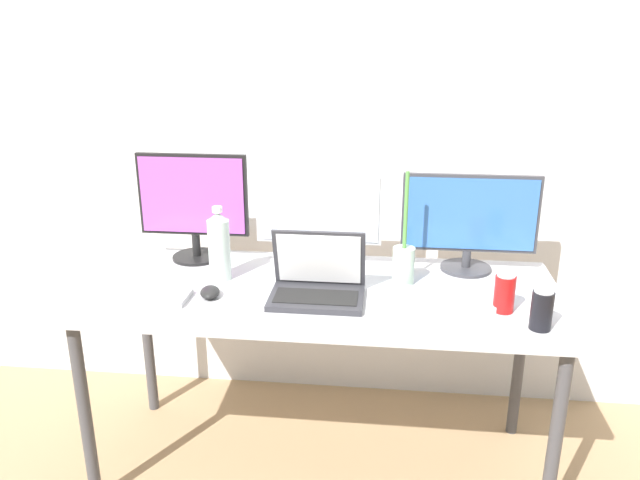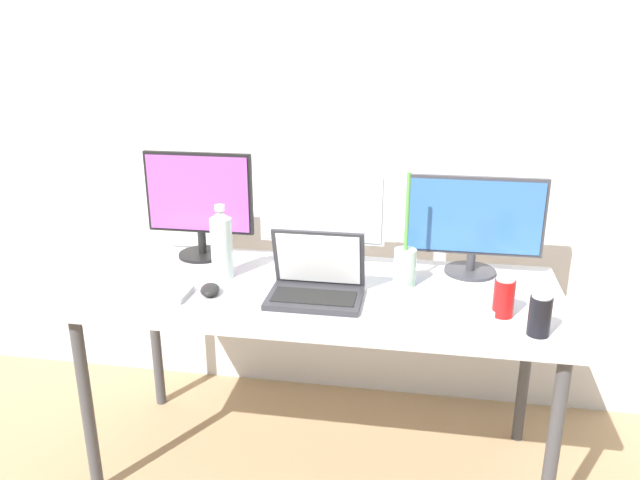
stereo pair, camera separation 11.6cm
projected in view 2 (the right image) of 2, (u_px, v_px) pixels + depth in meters
name	position (u px, v px, depth m)	size (l,w,h in m)	color
ground_plane	(320.00, 462.00, 2.43)	(16.00, 16.00, 0.00)	#9E7F5B
wall_back	(344.00, 107.00, 2.56)	(7.00, 0.08, 2.60)	silver
work_desk	(320.00, 305.00, 2.21)	(1.67, 0.69, 0.74)	#424247
monitor_left	(199.00, 201.00, 2.43)	(0.43, 0.19, 0.42)	black
monitor_center	(322.00, 216.00, 2.33)	(0.47, 0.20, 0.37)	silver
monitor_right	(474.00, 223.00, 2.27)	(0.50, 0.19, 0.37)	#38383D
laptop_silver	(315.00, 282.00, 2.11)	(0.31, 0.22, 0.23)	#2D2D33
keyboard_main	(436.00, 300.00, 2.07)	(0.38, 0.14, 0.02)	#B2B2B7
keyboard_aux	(134.00, 291.00, 2.15)	(0.39, 0.13, 0.02)	#B2B2B7
mouse_by_keyboard	(210.00, 290.00, 2.14)	(0.07, 0.10, 0.03)	black
water_bottle	(222.00, 244.00, 2.25)	(0.08, 0.08, 0.27)	silver
soda_can_near_keyboard	(540.00, 316.00, 1.84)	(0.07, 0.07, 0.13)	black
soda_can_by_laptop	(504.00, 298.00, 1.97)	(0.07, 0.07, 0.13)	red
bamboo_vase	(405.00, 264.00, 2.20)	(0.08, 0.08, 0.41)	#B2D1B7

